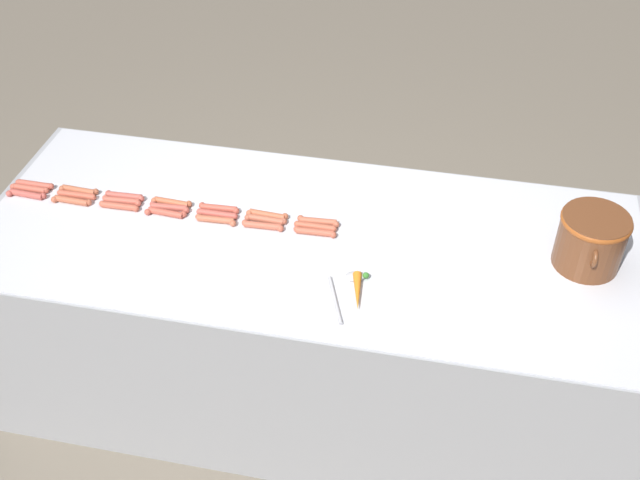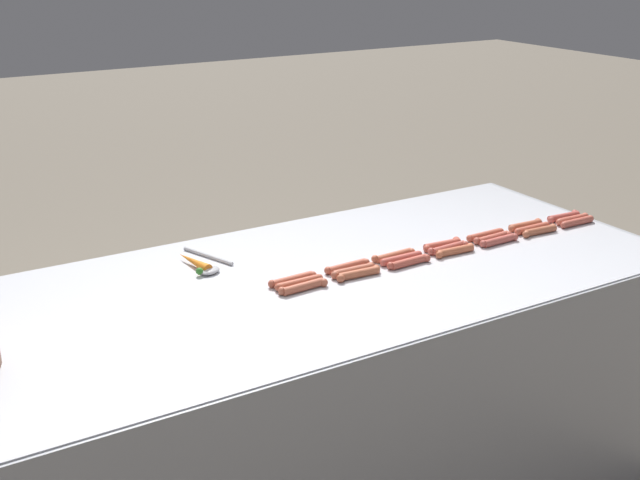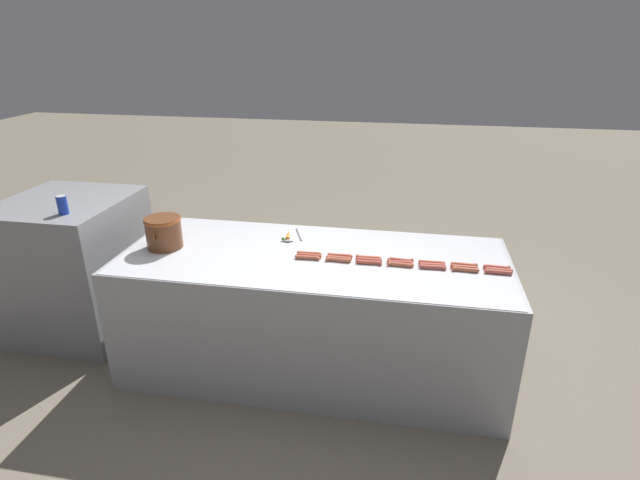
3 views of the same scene
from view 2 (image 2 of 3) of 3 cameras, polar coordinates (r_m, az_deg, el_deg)
The scene contains 24 objects.
griddle_counter at distance 2.63m, azimuth -1.48°, elevation -11.22°, with size 1.01×2.46×0.83m.
hot_dog_0 at distance 3.05m, azimuth 17.80°, elevation 1.24°, with size 0.03×0.16×0.03m.
hot_dog_1 at distance 2.92m, azimuth 15.33°, elevation 0.64°, with size 0.03×0.16×0.03m.
hot_dog_2 at distance 2.79m, azimuth 12.60°, elevation -0.03°, with size 0.03×0.16×0.03m.
hot_dog_3 at distance 2.67m, azimuth 9.57°, elevation -0.75°, with size 0.03×0.16×0.03m.
hot_dog_4 at distance 2.56m, azimuth 6.33°, elevation -1.56°, with size 0.03×0.16×0.03m.
hot_dog_5 at distance 2.46m, azimuth 2.77°, elevation -2.39°, with size 0.03×0.16×0.03m.
hot_dog_6 at distance 2.36m, azimuth -1.20°, elevation -3.34°, with size 0.03×0.16×0.03m.
hot_dog_7 at distance 3.07m, azimuth 17.48°, elevation 1.42°, with size 0.03×0.16×0.03m.
hot_dog_8 at distance 2.93m, azimuth 14.84°, elevation 0.80°, with size 0.03×0.16×0.03m.
hot_dog_9 at distance 2.81m, azimuth 12.17°, elevation 0.15°, with size 0.03×0.16×0.03m.
hot_dog_10 at distance 2.69m, azimuth 9.10°, elevation -0.57°, with size 0.03×0.16×0.03m.
hot_dog_11 at distance 2.58m, azimuth 5.80°, elevation -1.31°, with size 0.03×0.16×0.03m.
hot_dog_12 at distance 2.48m, azimuth 2.37°, elevation -2.18°, with size 0.03×0.16×0.03m.
hot_dog_13 at distance 2.39m, azimuth -1.48°, elevation -3.05°, with size 0.03×0.16×0.03m.
hot_dog_14 at distance 3.09m, azimuth 16.91°, elevation 1.59°, with size 0.03×0.16×0.03m.
hot_dog_15 at distance 2.96m, azimuth 14.38°, elevation 1.02°, with size 0.03×0.16×0.03m.
hot_dog_16 at distance 2.83m, azimuth 11.66°, elevation 0.35°, with size 0.03×0.16×0.03m.
hot_dog_17 at distance 2.72m, azimuth 8.67°, elevation -0.33°, with size 0.03×0.16×0.03m.
hot_dog_18 at distance 2.60m, azimuth 5.27°, elevation -1.11°, with size 0.03×0.16×0.03m.
hot_dog_19 at distance 2.51m, azimuth 1.95°, elevation -1.89°, with size 0.03×0.16×0.03m.
hot_dog_20 at distance 2.41m, azimuth -1.95°, elevation -2.82°, with size 0.03×0.16×0.03m.
serving_spoon at distance 2.55m, azimuth -7.87°, elevation -1.81°, with size 0.26×0.13×0.02m.
carrot at distance 2.56m, azimuth -8.95°, elevation -1.56°, with size 0.18×0.06×0.03m.
Camera 2 is at (-1.96, 1.08, 1.80)m, focal length 45.07 mm.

